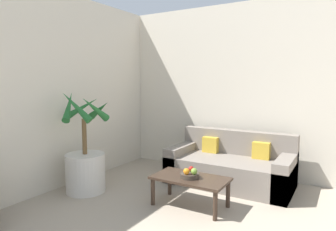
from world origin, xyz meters
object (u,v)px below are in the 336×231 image
object	(u,v)px
potted_palm	(85,163)
sofa_loveseat	(230,167)
coffee_table	(190,181)
orange_fruit	(186,171)
apple_green	(194,171)
fruit_bowl	(190,175)
apple_red	(191,169)

from	to	relation	value
potted_palm	sofa_loveseat	bearing A→B (deg)	39.43
coffee_table	orange_fruit	distance (m)	0.16
potted_palm	orange_fruit	world-z (taller)	potted_palm
sofa_loveseat	apple_green	xyz separation A→B (m)	(-0.08, -1.05, 0.20)
sofa_loveseat	apple_green	bearing A→B (deg)	-94.15
coffee_table	fruit_bowl	xyz separation A→B (m)	(0.00, -0.02, 0.08)
apple_red	apple_green	world-z (taller)	apple_green
apple_red	apple_green	xyz separation A→B (m)	(0.08, -0.09, 0.01)
fruit_bowl	apple_red	xyz separation A→B (m)	(-0.02, 0.07, 0.06)
fruit_bowl	orange_fruit	world-z (taller)	orange_fruit
potted_palm	fruit_bowl	distance (m)	1.46
apple_green	orange_fruit	world-z (taller)	apple_green
coffee_table	apple_red	xyz separation A→B (m)	(-0.01, 0.05, 0.14)
sofa_loveseat	apple_green	size ratio (longest dim) A/B	22.83
potted_palm	apple_red	world-z (taller)	potted_palm
apple_green	orange_fruit	xyz separation A→B (m)	(-0.08, -0.04, -0.00)
coffee_table	apple_red	size ratio (longest dim) A/B	13.91
apple_red	fruit_bowl	bearing A→B (deg)	-77.34
fruit_bowl	apple_green	size ratio (longest dim) A/B	3.00
coffee_table	apple_green	distance (m)	0.16
coffee_table	orange_fruit	size ratio (longest dim) A/B	12.26
fruit_bowl	apple_red	size ratio (longest dim) A/B	3.55
potted_palm	sofa_loveseat	distance (m)	2.04
potted_palm	apple_red	xyz separation A→B (m)	(1.42, 0.34, 0.05)
potted_palm	apple_red	size ratio (longest dim) A/B	21.52
fruit_bowl	apple_green	xyz separation A→B (m)	(0.07, -0.02, 0.07)
sofa_loveseat	apple_green	distance (m)	1.07
fruit_bowl	orange_fruit	size ratio (longest dim) A/B	3.13
sofa_loveseat	coffee_table	world-z (taller)	sofa_loveseat
sofa_loveseat	fruit_bowl	size ratio (longest dim) A/B	7.60
sofa_loveseat	orange_fruit	size ratio (longest dim) A/B	23.79
coffee_table	apple_green	xyz separation A→B (m)	(0.07, -0.04, 0.14)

